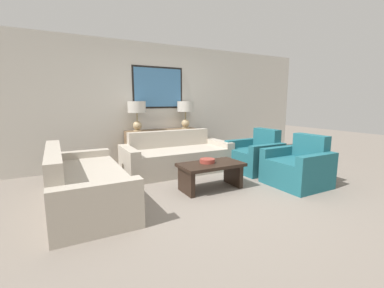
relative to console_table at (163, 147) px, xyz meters
The scene contains 11 objects.
ground_plane 2.26m from the console_table, 90.00° to the right, with size 20.00×20.00×0.00m, color slate.
back_wall 0.98m from the console_table, 90.00° to the left, with size 8.22×0.12×2.65m.
console_table is the anchor object (origin of this frame).
table_lamp_left 1.00m from the console_table, behind, with size 0.37×0.37×0.63m.
table_lamp_right 1.00m from the console_table, ahead, with size 0.37×0.37×0.63m.
couch_by_back_wall 0.74m from the console_table, 90.00° to the right, with size 2.12×0.94×0.79m.
couch_by_side 2.46m from the console_table, 137.64° to the right, with size 0.94×2.12×0.79m.
coffee_table 1.96m from the console_table, 89.01° to the right, with size 1.02×0.56×0.43m.
decorative_bowl 1.90m from the console_table, 90.09° to the right, with size 0.24×0.24×0.06m.
armchair_near_back_wall 2.03m from the console_table, 45.26° to the right, with size 0.82×0.89×0.84m.
armchair_near_camera 2.86m from the console_table, 60.08° to the right, with size 0.82×0.89×0.84m.
Camera 1 is at (-2.11, -3.08, 1.40)m, focal length 24.00 mm.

